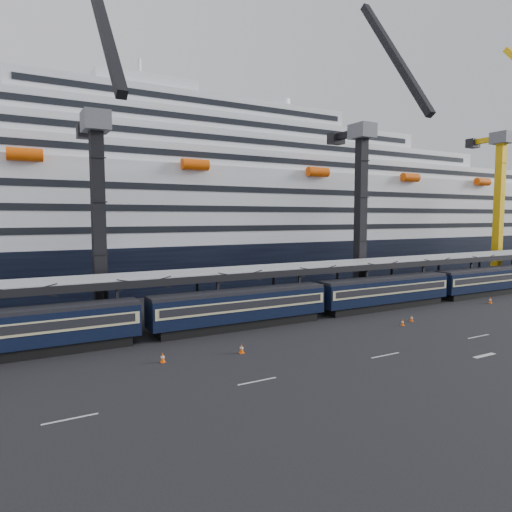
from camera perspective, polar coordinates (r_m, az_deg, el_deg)
The scene contains 13 objects.
ground at distance 43.55m, azimuth 13.96°, elevation -10.22°, with size 260.00×260.00×0.00m, color black.
lane_markings at distance 46.30m, azimuth 26.00°, elevation -9.66°, with size 111.00×4.27×0.02m.
train at distance 48.10m, azimuth 1.66°, elevation -5.95°, with size 133.05×3.00×4.05m.
canopy at distance 53.44m, azimuth 3.74°, elevation -1.56°, with size 130.00×6.25×5.53m.
cruise_ship at distance 81.42m, azimuth -9.32°, elevation 5.60°, with size 214.09×28.84×34.00m.
crane_dark_near at distance 49.91m, azimuth -19.04°, elevation 5.41°, with size 4.50×17.75×35.08m.
crane_dark_mid at distance 65.19m, azimuth 13.22°, elevation 6.62°, with size 4.50×18.24×39.64m.
crane_yellow_near at distance 91.28m, azimuth 28.39°, elevation 6.19°, with size 4.50×20.12×40.16m.
traffic_cone_b at distance 36.92m, azimuth -11.59°, elevation -12.31°, with size 0.40×0.40×0.80m.
traffic_cone_c at distance 38.52m, azimuth -1.82°, elevation -11.45°, with size 0.42×0.42×0.83m.
traffic_cone_d at distance 50.24m, azimuth 17.85°, elevation -7.87°, with size 0.35×0.35×0.71m.
traffic_cone_e at distance 52.45m, azimuth 18.88°, elevation -7.35°, with size 0.36×0.36×0.72m.
traffic_cone_f at distance 67.22m, azimuth 27.23°, elevation -4.92°, with size 0.42×0.42×0.85m.
Camera 1 is at (-28.97, -30.50, 11.26)m, focal length 32.00 mm.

